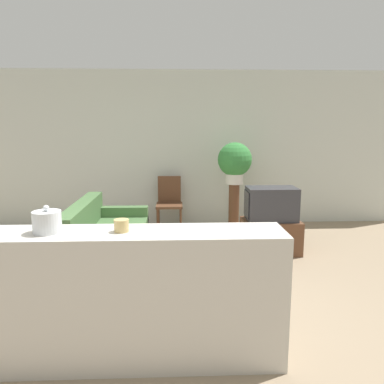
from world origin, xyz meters
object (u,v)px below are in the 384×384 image
Objects in this scene: couch at (106,241)px; wooden_chair at (169,200)px; decorative_bowl at (47,222)px; potted_plant at (235,161)px; television at (271,204)px.

wooden_chair reaches higher than couch.
couch is 8.71× the size of decorative_bowl.
wooden_chair is (0.80, 1.53, 0.22)m from couch.
potted_plant is 3.40× the size of decorative_bowl.
potted_plant reaches higher than couch.
potted_plant is (1.87, 1.28, 0.92)m from couch.
wooden_chair is 4.50× the size of decorative_bowl.
couch is 1.94× the size of wooden_chair.
television is 0.77× the size of wooden_chair.
wooden_chair is at bearing 62.37° from couch.
wooden_chair is 3.81m from decorative_bowl.
television is 1.93m from wooden_chair.
potted_plant is at bearing 61.58° from decorative_bowl.
couch is at bearing 90.42° from decorative_bowl.
decorative_bowl is at bearing -102.05° from wooden_chair.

